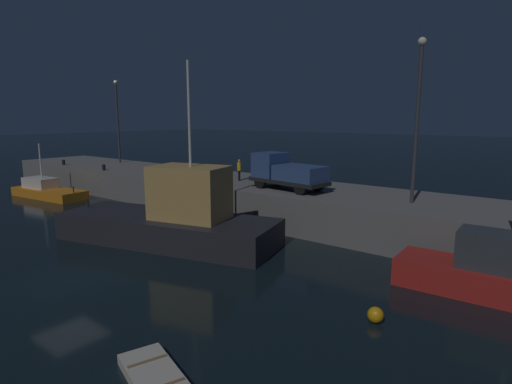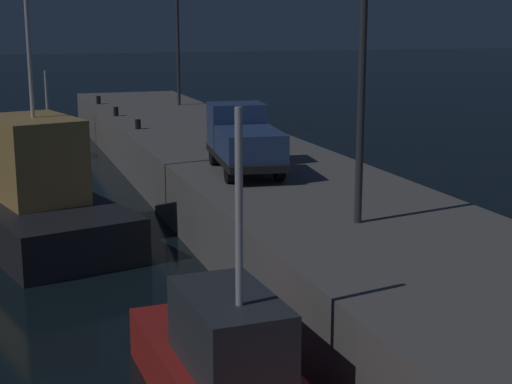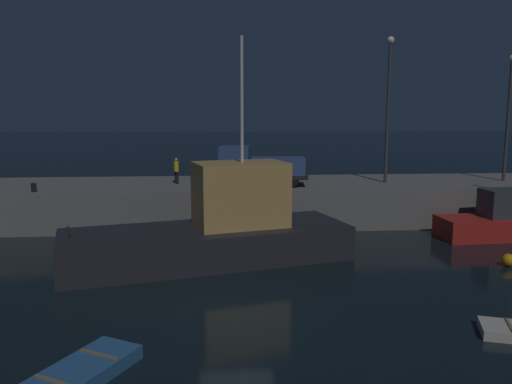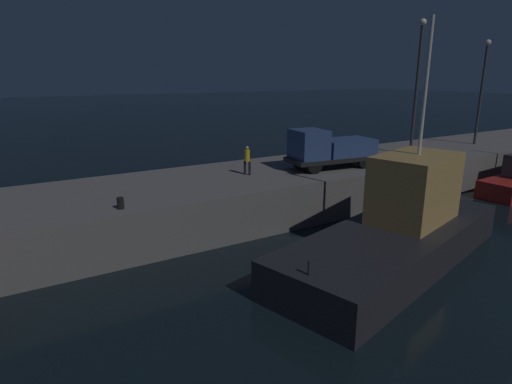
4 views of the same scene
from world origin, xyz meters
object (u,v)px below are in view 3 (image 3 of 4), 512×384
object	(u,v)px
lamp_post_east	(388,99)
utility_truck	(258,166)
bollard_east	(34,188)
dockworker	(176,169)
lamp_post_central	(509,108)
fishing_boat_white	(510,221)
fishing_trawler_red	(216,231)
mooring_buoy_near	(508,260)
dinghy_red_small	(78,375)

from	to	relation	value
lamp_post_east	utility_truck	xyz separation A→B (m)	(-7.86, -0.68, -3.88)
utility_truck	bollard_east	world-z (taller)	utility_truck
dockworker	utility_truck	bearing A→B (deg)	-11.98
lamp_post_east	lamp_post_central	bearing A→B (deg)	1.83
fishing_boat_white	lamp_post_east	world-z (taller)	lamp_post_east
fishing_trawler_red	mooring_buoy_near	world-z (taller)	fishing_trawler_red
lamp_post_central	dockworker	size ratio (longest dim) A/B	4.93
dinghy_red_small	utility_truck	size ratio (longest dim) A/B	0.65
fishing_trawler_red	bollard_east	distance (m)	11.50
dinghy_red_small	fishing_boat_white	bearing A→B (deg)	35.04
fishing_trawler_red	dinghy_red_small	xyz separation A→B (m)	(-3.37, -10.17, -1.16)
dinghy_red_small	utility_truck	distance (m)	18.81
fishing_boat_white	lamp_post_east	xyz separation A→B (m)	(-5.06, 5.12, 6.39)
bollard_east	fishing_boat_white	bearing A→B (deg)	-6.48
mooring_buoy_near	utility_truck	distance (m)	14.04
lamp_post_east	dinghy_red_small	bearing A→B (deg)	-126.85
fishing_trawler_red	lamp_post_central	bearing A→B (deg)	24.83
dinghy_red_small	lamp_post_east	size ratio (longest dim) A/B	0.41
mooring_buoy_near	lamp_post_east	bearing A→B (deg)	102.34
mooring_buoy_near	lamp_post_east	world-z (taller)	lamp_post_east
utility_truck	bollard_east	bearing A→B (deg)	-172.68
lamp_post_central	fishing_trawler_red	bearing A→B (deg)	-155.17
fishing_boat_white	lamp_post_east	size ratio (longest dim) A/B	0.87
mooring_buoy_near	lamp_post_central	bearing A→B (deg)	61.62
mooring_buoy_near	lamp_post_east	size ratio (longest dim) A/B	0.06
lamp_post_central	utility_truck	xyz separation A→B (m)	(-15.56, -0.92, -3.38)
dinghy_red_small	lamp_post_central	world-z (taller)	lamp_post_central
fishing_trawler_red	dinghy_red_small	world-z (taller)	fishing_trawler_red
dinghy_red_small	lamp_post_east	world-z (taller)	lamp_post_east
dinghy_red_small	mooring_buoy_near	world-z (taller)	mooring_buoy_near
dinghy_red_small	dockworker	xyz separation A→B (m)	(0.98, 18.62, 3.00)
fishing_trawler_red	mooring_buoy_near	distance (m)	12.68
bollard_east	fishing_trawler_red	bearing A→B (deg)	-30.68
lamp_post_east	dockworker	xyz separation A→B (m)	(-12.71, 0.35, -4.13)
mooring_buoy_near	bollard_east	size ratio (longest dim) A/B	1.16
fishing_trawler_red	utility_truck	world-z (taller)	fishing_trawler_red
fishing_boat_white	dinghy_red_small	world-z (taller)	fishing_boat_white
fishing_trawler_red	lamp_post_east	size ratio (longest dim) A/B	1.52
fishing_boat_white	dinghy_red_small	size ratio (longest dim) A/B	2.12
dockworker	bollard_east	xyz separation A→B (m)	(-7.45, -2.61, -0.65)
lamp_post_east	mooring_buoy_near	bearing A→B (deg)	-77.66
mooring_buoy_near	lamp_post_central	world-z (taller)	lamp_post_central
fishing_boat_white	bollard_east	distance (m)	25.43
lamp_post_east	bollard_east	size ratio (longest dim) A/B	18.21
fishing_trawler_red	lamp_post_east	xyz separation A→B (m)	(10.32, 8.09, 5.97)
fishing_boat_white	utility_truck	bearing A→B (deg)	161.04
bollard_east	utility_truck	bearing A→B (deg)	7.32
fishing_trawler_red	fishing_boat_white	distance (m)	15.67
dinghy_red_small	mooring_buoy_near	bearing A→B (deg)	27.62
dinghy_red_small	mooring_buoy_near	size ratio (longest dim) A/B	6.44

